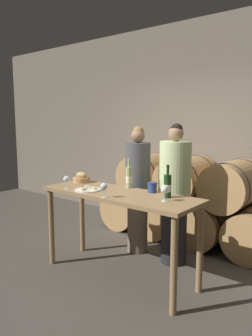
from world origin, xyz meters
TOP-DOWN VIEW (x-y plane):
  - ground_plane at (0.00, 0.00)m, footprint 10.00×10.00m
  - stone_wall_back at (0.00, 2.05)m, footprint 10.00×0.12m
  - barrel_stack at (-0.00, 1.50)m, footprint 2.63×0.85m
  - tasting_table at (0.00, 0.00)m, footprint 1.79×0.62m
  - person_left at (-0.27, 0.70)m, footprint 0.32×0.32m
  - person_right at (0.28, 0.70)m, footprint 0.37×0.37m
  - wine_bottle_red at (0.52, 0.13)m, footprint 0.08×0.08m
  - wine_bottle_white at (-0.06, 0.26)m, footprint 0.08×0.08m
  - blue_crock at (0.27, 0.23)m, footprint 0.10×0.10m
  - bread_basket at (-0.74, 0.16)m, footprint 0.21×0.21m
  - cheese_plate at (-0.33, -0.13)m, footprint 0.29×0.29m
  - wine_glass_far_left at (-0.57, -0.22)m, footprint 0.07×0.07m
  - wine_glass_left at (0.03, -0.27)m, footprint 0.07×0.07m
  - wine_glass_center at (0.58, -0.02)m, footprint 0.07×0.07m

SIDE VIEW (x-z plane):
  - ground_plane at x=0.00m, z-range 0.00..0.00m
  - barrel_stack at x=0.00m, z-range -0.05..1.15m
  - tasting_table at x=0.00m, z-range 0.33..1.28m
  - person_left at x=-0.27m, z-range 0.02..1.65m
  - person_right at x=0.28m, z-range 0.01..1.68m
  - cheese_plate at x=-0.33m, z-range 0.94..0.97m
  - bread_basket at x=-0.74m, z-range 0.93..1.06m
  - blue_crock at x=0.27m, z-range 0.95..1.06m
  - wine_glass_far_left at x=-0.57m, z-range 0.98..1.13m
  - wine_glass_left at x=0.03m, z-range 0.98..1.13m
  - wine_glass_center at x=0.58m, z-range 0.98..1.13m
  - wine_bottle_red at x=0.52m, z-range 0.90..1.23m
  - wine_bottle_white at x=-0.06m, z-range 0.90..1.23m
  - stone_wall_back at x=0.00m, z-range 0.00..3.20m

